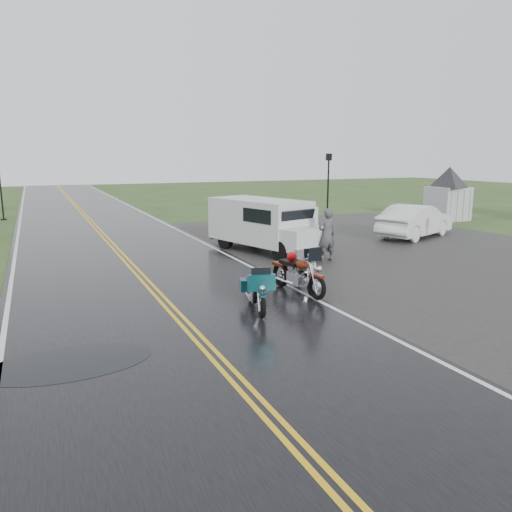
{
  "coord_description": "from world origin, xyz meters",
  "views": [
    {
      "loc": [
        -2.97,
        -10.94,
        3.86
      ],
      "look_at": [
        2.8,
        2.0,
        1.0
      ],
      "focal_mm": 35.0,
      "sensor_mm": 36.0,
      "label": 1
    }
  ],
  "objects_px": {
    "lamp_post_far_right": "(328,189)",
    "motorcycle_red": "(317,277)",
    "van_white": "(281,233)",
    "sedan_white": "(415,221)",
    "visitor_center": "(449,180)",
    "person_at_van": "(327,236)",
    "motorcycle_silver": "(311,275)",
    "lamp_post_far_left": "(1,188)",
    "motorcycle_teal": "(262,296)"
  },
  "relations": [
    {
      "from": "motorcycle_red",
      "to": "motorcycle_teal",
      "type": "height_order",
      "value": "motorcycle_red"
    },
    {
      "from": "visitor_center",
      "to": "lamp_post_far_right",
      "type": "distance_m",
      "value": 7.87
    },
    {
      "from": "van_white",
      "to": "visitor_center",
      "type": "bearing_deg",
      "value": 8.09
    },
    {
      "from": "motorcycle_teal",
      "to": "motorcycle_silver",
      "type": "height_order",
      "value": "motorcycle_silver"
    },
    {
      "from": "person_at_van",
      "to": "lamp_post_far_left",
      "type": "xyz_separation_m",
      "value": [
        -11.5,
        18.39,
        0.99
      ]
    },
    {
      "from": "sedan_white",
      "to": "lamp_post_far_right",
      "type": "height_order",
      "value": "lamp_post_far_right"
    },
    {
      "from": "van_white",
      "to": "motorcycle_silver",
      "type": "bearing_deg",
      "value": -123.59
    },
    {
      "from": "van_white",
      "to": "person_at_van",
      "type": "distance_m",
      "value": 1.69
    },
    {
      "from": "motorcycle_silver",
      "to": "motorcycle_red",
      "type": "bearing_deg",
      "value": -84.8
    },
    {
      "from": "visitor_center",
      "to": "lamp_post_far_right",
      "type": "bearing_deg",
      "value": 171.33
    },
    {
      "from": "motorcycle_silver",
      "to": "van_white",
      "type": "height_order",
      "value": "van_white"
    },
    {
      "from": "visitor_center",
      "to": "person_at_van",
      "type": "distance_m",
      "value": 15.25
    },
    {
      "from": "visitor_center",
      "to": "motorcycle_red",
      "type": "xyz_separation_m",
      "value": [
        -16.24,
        -11.85,
        -1.7
      ]
    },
    {
      "from": "sedan_white",
      "to": "motorcycle_teal",
      "type": "bearing_deg",
      "value": 102.35
    },
    {
      "from": "person_at_van",
      "to": "sedan_white",
      "type": "height_order",
      "value": "person_at_van"
    },
    {
      "from": "motorcycle_silver",
      "to": "lamp_post_far_right",
      "type": "bearing_deg",
      "value": 71.29
    },
    {
      "from": "motorcycle_silver",
      "to": "lamp_post_far_left",
      "type": "distance_m",
      "value": 23.97
    },
    {
      "from": "motorcycle_red",
      "to": "motorcycle_silver",
      "type": "height_order",
      "value": "motorcycle_red"
    },
    {
      "from": "lamp_post_far_right",
      "to": "motorcycle_red",
      "type": "bearing_deg",
      "value": -123.0
    },
    {
      "from": "person_at_van",
      "to": "sedan_white",
      "type": "bearing_deg",
      "value": -157.1
    },
    {
      "from": "motorcycle_silver",
      "to": "lamp_post_far_left",
      "type": "bearing_deg",
      "value": 125.86
    },
    {
      "from": "van_white",
      "to": "sedan_white",
      "type": "bearing_deg",
      "value": -1.05
    },
    {
      "from": "person_at_van",
      "to": "van_white",
      "type": "bearing_deg",
      "value": -21.25
    },
    {
      "from": "van_white",
      "to": "person_at_van",
      "type": "height_order",
      "value": "van_white"
    },
    {
      "from": "person_at_van",
      "to": "sedan_white",
      "type": "relative_size",
      "value": 0.41
    },
    {
      "from": "person_at_van",
      "to": "lamp_post_far_left",
      "type": "distance_m",
      "value": 21.71
    },
    {
      "from": "sedan_white",
      "to": "person_at_van",
      "type": "bearing_deg",
      "value": 91.35
    },
    {
      "from": "motorcycle_red",
      "to": "lamp_post_far_right",
      "type": "distance_m",
      "value": 15.6
    },
    {
      "from": "lamp_post_far_left",
      "to": "person_at_van",
      "type": "bearing_deg",
      "value": -57.99
    },
    {
      "from": "motorcycle_red",
      "to": "sedan_white",
      "type": "bearing_deg",
      "value": 29.54
    },
    {
      "from": "motorcycle_teal",
      "to": "van_white",
      "type": "xyz_separation_m",
      "value": [
        3.42,
        5.75,
        0.48
      ]
    },
    {
      "from": "van_white",
      "to": "lamp_post_far_left",
      "type": "xyz_separation_m",
      "value": [
        -9.92,
        17.8,
        0.88
      ]
    },
    {
      "from": "motorcycle_teal",
      "to": "lamp_post_far_right",
      "type": "bearing_deg",
      "value": 67.21
    },
    {
      "from": "van_white",
      "to": "lamp_post_far_left",
      "type": "bearing_deg",
      "value": 102.29
    },
    {
      "from": "visitor_center",
      "to": "person_at_van",
      "type": "height_order",
      "value": "visitor_center"
    },
    {
      "from": "motorcycle_red",
      "to": "motorcycle_teal",
      "type": "relative_size",
      "value": 1.14
    },
    {
      "from": "visitor_center",
      "to": "sedan_white",
      "type": "bearing_deg",
      "value": -145.04
    },
    {
      "from": "sedan_white",
      "to": "lamp_post_far_right",
      "type": "bearing_deg",
      "value": -9.31
    },
    {
      "from": "motorcycle_red",
      "to": "person_at_van",
      "type": "relative_size",
      "value": 1.21
    },
    {
      "from": "motorcycle_red",
      "to": "person_at_van",
      "type": "distance_m",
      "value": 5.33
    },
    {
      "from": "van_white",
      "to": "sedan_white",
      "type": "height_order",
      "value": "van_white"
    },
    {
      "from": "motorcycle_red",
      "to": "lamp_post_far_left",
      "type": "distance_m",
      "value": 24.34
    },
    {
      "from": "lamp_post_far_left",
      "to": "motorcycle_silver",
      "type": "bearing_deg",
      "value": -69.08
    },
    {
      "from": "motorcycle_teal",
      "to": "van_white",
      "type": "relative_size",
      "value": 0.37
    },
    {
      "from": "motorcycle_red",
      "to": "van_white",
      "type": "bearing_deg",
      "value": 66.5
    },
    {
      "from": "lamp_post_far_right",
      "to": "visitor_center",
      "type": "bearing_deg",
      "value": -8.67
    },
    {
      "from": "visitor_center",
      "to": "motorcycle_red",
      "type": "distance_m",
      "value": 20.18
    },
    {
      "from": "visitor_center",
      "to": "lamp_post_far_right",
      "type": "relative_size",
      "value": 3.98
    },
    {
      "from": "van_white",
      "to": "sedan_white",
      "type": "relative_size",
      "value": 1.17
    },
    {
      "from": "motorcycle_silver",
      "to": "person_at_van",
      "type": "height_order",
      "value": "person_at_van"
    }
  ]
}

